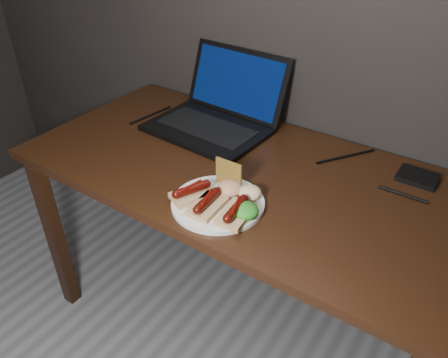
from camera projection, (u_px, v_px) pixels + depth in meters
The scene contains 12 objects.
desk at pixel (240, 190), 1.42m from camera, with size 1.40×0.70×0.75m.
laptop at pixel (217, 113), 1.58m from camera, with size 0.43×0.39×0.25m.
hard_drive at pixel (417, 177), 1.31m from camera, with size 0.11×0.09×0.02m, color black.
desk_cables at pixel (267, 147), 1.47m from camera, with size 1.03×0.33×0.01m.
plate at pixel (218, 203), 1.21m from camera, with size 0.26×0.26×0.01m, color silver.
bread_sausage_left at pixel (192, 192), 1.21m from camera, with size 0.11×0.13×0.04m.
bread_sausage_center at pixel (207, 204), 1.17m from camera, with size 0.08×0.12×0.04m.
bread_sausage_right at pixel (236, 212), 1.14m from camera, with size 0.08×0.12×0.04m.
crispbread at pixel (229, 174), 1.24m from camera, with size 0.09×0.01×0.09m, color #AF8930.
salad_greens at pixel (245, 211), 1.14m from camera, with size 0.07×0.07×0.04m, color #1D6313.
salsa_mound at pixel (230, 188), 1.22m from camera, with size 0.07×0.07×0.04m, color #A32510.
coleslaw_mound at pixel (250, 192), 1.21m from camera, with size 0.06×0.06×0.04m, color #EEE4CD.
Camera 1 is at (0.61, 0.40, 1.49)m, focal length 35.00 mm.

